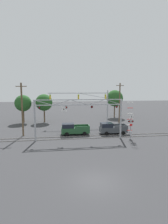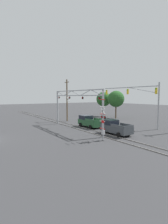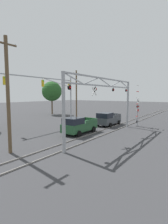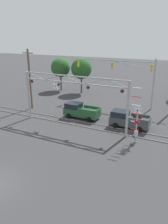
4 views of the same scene
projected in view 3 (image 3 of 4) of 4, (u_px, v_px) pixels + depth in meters
name	position (u px, v px, depth m)	size (l,w,h in m)	color
rail_track_near	(102.00, 135.00, 19.82)	(80.00, 0.08, 0.10)	gray
rail_track_far	(92.00, 134.00, 20.64)	(80.00, 0.08, 0.10)	gray
crossing_gantry	(105.00, 98.00, 19.22)	(13.97, 0.30, 6.46)	#9EA0A5
crossing_signal_mast	(137.00, 112.00, 25.47)	(1.12, 0.35, 6.03)	#9EA0A5
traffic_signal_span	(57.00, 90.00, 28.83)	(13.32, 0.39, 7.75)	#9EA0A5
pickup_truck_lead	(79.00, 125.00, 20.86)	(4.95, 2.21, 2.02)	#23512D
pickup_truck_following	(108.00, 119.00, 26.24)	(4.84, 2.21, 2.02)	#3D4247
utility_pole_left	(8.00, 94.00, 13.55)	(1.80, 0.28, 9.09)	brown
utility_pole_right	(76.00, 94.00, 35.07)	(1.80, 0.28, 9.43)	brown
background_tree_beyond_span	(52.00, 91.00, 41.04)	(4.62, 4.62, 7.75)	brown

